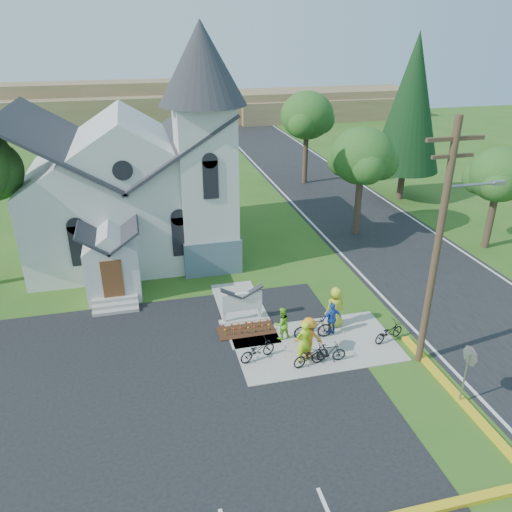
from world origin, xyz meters
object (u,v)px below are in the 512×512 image
object	(u,v)px
cyclist_1	(282,323)
bike_4	(389,332)
cyclist_3	(308,337)
bike_1	(329,353)
cyclist_0	(304,342)
church_sign	(242,302)
utility_pole	(440,241)
bike_2	(311,355)
stop_sign	(468,363)
bike_3	(313,328)
cyclist_2	(332,319)
bike_0	(257,350)
cyclist_4	(335,307)

from	to	relation	value
cyclist_1	bike_4	size ratio (longest dim) A/B	0.94
cyclist_1	cyclist_3	bearing A→B (deg)	101.01
bike_1	cyclist_0	bearing A→B (deg)	75.88
church_sign	utility_pole	bearing A→B (deg)	-35.60
bike_1	bike_2	bearing A→B (deg)	90.08
church_sign	stop_sign	bearing A→B (deg)	-48.12
cyclist_1	cyclist_3	size ratio (longest dim) A/B	0.84
cyclist_0	bike_3	distance (m)	1.80
church_sign	cyclist_2	xyz separation A→B (m)	(3.65, -2.04, -0.19)
cyclist_1	bike_1	world-z (taller)	cyclist_1
utility_pole	cyclist_0	size ratio (longest dim) A/B	5.25
utility_pole	bike_2	distance (m)	6.74
stop_sign	bike_0	xyz separation A→B (m)	(-6.66, 4.33, -1.30)
church_sign	cyclist_1	bearing A→B (deg)	-53.20
cyclist_0	cyclist_2	bearing A→B (deg)	-153.87
stop_sign	bike_4	world-z (taller)	stop_sign
cyclist_4	bike_2	bearing A→B (deg)	38.26
bike_0	bike_4	size ratio (longest dim) A/B	1.02
stop_sign	utility_pole	bearing A→B (deg)	91.49
church_sign	bike_2	bearing A→B (deg)	-62.91
cyclist_1	stop_sign	bearing A→B (deg)	119.48
bike_3	bike_4	bearing A→B (deg)	-103.35
bike_0	utility_pole	bearing A→B (deg)	-123.03
cyclist_1	bike_3	xyz separation A→B (m)	(1.34, -0.35, -0.23)
stop_sign	bike_1	world-z (taller)	stop_sign
bike_0	cyclist_1	size ratio (longest dim) A/B	1.08
cyclist_2	utility_pole	bearing A→B (deg)	129.65
utility_pole	cyclist_3	world-z (taller)	utility_pole
cyclist_0	cyclist_1	distance (m)	1.87
cyclist_3	cyclist_4	distance (m)	2.73
cyclist_0	bike_4	size ratio (longest dim) A/B	1.18
utility_pole	bike_4	xyz separation A→B (m)	(-0.66, 1.56, -4.93)
utility_pole	bike_0	world-z (taller)	utility_pole
church_sign	cyclist_4	bearing A→B (deg)	-19.76
cyclist_0	cyclist_4	distance (m)	3.18
stop_sign	cyclist_2	world-z (taller)	stop_sign
bike_2	church_sign	bearing A→B (deg)	13.08
bike_0	bike_4	xyz separation A→B (m)	(5.92, -0.08, -0.01)
stop_sign	cyclist_4	xyz separation A→B (m)	(-2.59, 5.95, -0.74)
church_sign	utility_pole	distance (m)	9.18
bike_1	cyclist_2	bearing A→B (deg)	-21.90
bike_4	bike_2	bearing A→B (deg)	82.62
stop_sign	cyclist_3	bearing A→B (deg)	138.32
cyclist_2	bike_3	bearing A→B (deg)	1.53
bike_2	stop_sign	bearing A→B (deg)	-140.89
cyclist_2	cyclist_3	xyz separation A→B (m)	(-1.57, -1.30, 0.12)
stop_sign	cyclist_3	size ratio (longest dim) A/B	1.37
church_sign	bike_2	world-z (taller)	church_sign
bike_2	cyclist_4	distance (m)	3.25
bike_1	cyclist_2	world-z (taller)	cyclist_2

